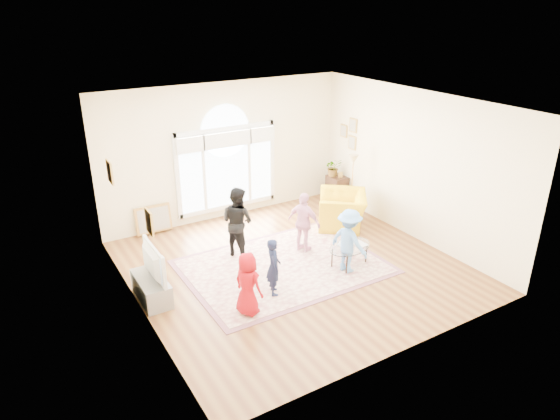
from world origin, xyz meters
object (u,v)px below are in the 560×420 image
television (149,263)px  armchair (342,210)px  coffee_table (350,247)px  tv_console (152,289)px  area_rug (284,266)px

television → armchair: 4.82m
television → coffee_table: bearing=-12.3°
tv_console → coffee_table: 3.81m
coffee_table → armchair: bearing=42.6°
coffee_table → television: bearing=153.5°
tv_console → coffee_table: coffee_table is taller
tv_console → coffee_table: bearing=-12.3°
tv_console → armchair: bearing=9.3°
area_rug → armchair: armchair is taller
tv_console → television: television is taller
television → armchair: television is taller
area_rug → television: (-2.56, 0.21, 0.71)m
coffee_table → tv_console: bearing=153.5°
coffee_table → armchair: armchair is taller
tv_console → armchair: 4.82m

